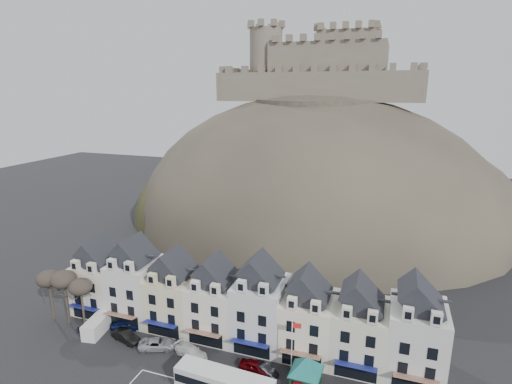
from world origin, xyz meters
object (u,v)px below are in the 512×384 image
at_px(car_navy, 126,324).
at_px(car_charcoal, 264,369).
at_px(car_black, 126,336).
at_px(car_silver, 157,344).
at_px(flagpole, 292,346).
at_px(bus, 224,384).
at_px(car_white, 191,351).
at_px(car_maroon, 255,367).
at_px(white_van, 97,326).
at_px(bus_shelter, 306,365).

bearing_deg(car_navy, car_charcoal, -117.96).
xyz_separation_m(car_black, car_silver, (5.20, 0.00, -0.05)).
bearing_deg(flagpole, car_silver, -178.47).
distance_m(bus, car_charcoal, 6.37).
distance_m(car_black, car_white, 10.40).
distance_m(car_black, car_silver, 5.20).
bearing_deg(car_silver, car_maroon, -111.94).
bearing_deg(car_navy, car_silver, -131.20).
relative_size(car_navy, car_maroon, 1.04).
height_order(white_van, car_charcoal, white_van).
bearing_deg(car_navy, car_white, -123.20).
height_order(flagpole, car_maroon, flagpole).
xyz_separation_m(bus_shelter, white_van, (-31.59, 1.53, -2.48)).
bearing_deg(white_van, car_silver, -10.55).
height_order(flagpole, car_navy, flagpole).
height_order(bus, flagpole, flagpole).
distance_m(white_van, car_silver, 10.43).
relative_size(bus, car_charcoal, 3.24).
relative_size(car_navy, car_white, 0.86).
xyz_separation_m(car_navy, car_black, (1.85, -2.50, 0.02)).
height_order(flagpole, car_white, flagpole).
relative_size(bus, car_white, 2.38).
bearing_deg(car_maroon, car_navy, 90.33).
bearing_deg(car_white, car_navy, 96.96).
distance_m(bus_shelter, white_van, 31.72).
bearing_deg(car_silver, bus, -135.37).
relative_size(bus_shelter, car_maroon, 1.76).
xyz_separation_m(bus, car_silver, (-12.46, 5.40, -1.14)).
relative_size(car_white, car_charcoal, 1.36).
bearing_deg(car_maroon, car_charcoal, -83.03).
distance_m(bus, car_maroon, 5.85).
xyz_separation_m(white_van, car_navy, (3.37, 2.21, -0.41)).
bearing_deg(bus, flagpole, 44.93).
relative_size(white_van, car_black, 1.15).
bearing_deg(bus_shelter, flagpole, 141.60).
xyz_separation_m(bus, flagpole, (6.59, 5.91, 2.69)).
distance_m(bus, bus_shelter, 9.81).
relative_size(white_van, car_maroon, 1.27).
xyz_separation_m(white_van, car_black, (5.22, -0.29, -0.39)).
xyz_separation_m(bus, car_charcoal, (3.14, 5.40, -1.24)).
height_order(bus_shelter, car_white, bus_shelter).
height_order(car_black, car_charcoal, car_black).
xyz_separation_m(bus_shelter, car_white, (-15.97, 1.24, -2.90)).
distance_m(bus, car_silver, 13.63).
xyz_separation_m(car_silver, car_charcoal, (15.60, 0.00, -0.10)).
bearing_deg(white_van, car_maroon, -9.62).
relative_size(car_silver, car_maroon, 1.21).
xyz_separation_m(car_white, car_maroon, (9.20, 0.00, -0.02)).
xyz_separation_m(bus, car_navy, (-19.51, 7.90, -1.11)).
distance_m(car_silver, car_white, 5.20).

